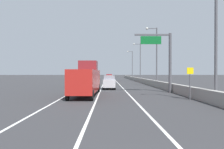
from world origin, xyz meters
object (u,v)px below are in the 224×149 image
Objects in this scene: car_red_0 at (109,78)px; car_yellow_3 at (109,80)px; lamp_post_right_third at (139,60)px; lamp_post_right_near at (213,29)px; car_black_1 at (77,81)px; lamp_post_right_fourth at (132,63)px; car_gray_2 at (93,77)px; car_silver_4 at (109,82)px; speed_advisory_sign at (190,81)px; lamp_post_right_second at (155,53)px; box_truck at (86,79)px; overhead_sign_gantry at (164,55)px.

car_yellow_3 is at bearing -90.13° from car_red_0.
lamp_post_right_near is at bearing -90.23° from lamp_post_right_third.
car_black_1 is (-5.78, -21.48, -0.06)m from car_red_0.
car_gray_2 is at bearing -170.92° from lamp_post_right_fourth.
car_silver_4 reaches higher than car_yellow_3.
lamp_post_right_third is 2.30× the size of car_yellow_3.
speed_advisory_sign is 19.20m from lamp_post_right_second.
car_silver_4 reaches higher than car_gray_2.
car_red_0 is 35.01m from box_truck.
speed_advisory_sign is 60.06m from lamp_post_right_fourth.
car_black_1 is at bearing 126.81° from speed_advisory_sign.
lamp_post_right_near is at bearing -53.82° from car_black_1.
lamp_post_right_third reaches higher than car_black_1.
car_red_0 is 19.52m from car_gray_2.
lamp_post_right_second and lamp_post_right_third have the same top height.
car_silver_4 is (5.70, -4.42, 0.06)m from car_black_1.
lamp_post_right_near is at bearing -28.29° from box_truck.
overhead_sign_gantry is 32.24m from lamp_post_right_third.
car_black_1 is at bearing -89.97° from car_gray_2.
lamp_post_right_near is 61.83m from lamp_post_right_fourth.
lamp_post_right_third is at bearing 89.39° from lamp_post_right_second.
car_silver_4 is at bearing -90.17° from car_red_0.
lamp_post_right_third is (0.22, 20.61, 0.00)m from lamp_post_right_second.
speed_advisory_sign is 59.03m from car_gray_2.
lamp_post_right_second is 2.45× the size of car_gray_2.
lamp_post_right_second is at bearing 4.95° from car_black_1.
overhead_sign_gantry is 0.70× the size of lamp_post_right_third.
car_gray_2 is 0.94× the size of car_yellow_3.
overhead_sign_gantry is at bearing -70.09° from car_yellow_3.
car_black_1 is (-14.13, -1.22, -5.16)m from lamp_post_right_second.
lamp_post_right_second and lamp_post_right_fourth have the same top height.
car_silver_4 is (-8.47, 14.96, -5.10)m from lamp_post_right_near.
speed_advisory_sign is 0.64× the size of car_black_1.
speed_advisory_sign is at bearing -79.42° from car_red_0.
car_black_1 is 40.12m from car_gray_2.
box_truck is at bearing -94.42° from car_red_0.
lamp_post_right_second is at bearing 52.97° from box_truck.
car_black_1 is at bearing 142.21° from car_silver_4.
lamp_post_right_fourth is at bearing 79.35° from car_silver_4.
lamp_post_right_third reaches higher than speed_advisory_sign.
overhead_sign_gantry is 11.74m from lamp_post_right_second.
box_truck is (-2.70, -34.90, 0.74)m from car_red_0.
lamp_post_right_second is at bearing 86.70° from speed_advisory_sign.
car_gray_2 is 44.91m from car_silver_4.
car_black_1 is 0.49× the size of box_truck.
car_gray_2 is at bearing 103.42° from lamp_post_right_near.
car_yellow_3 is at bearing 105.65° from speed_advisory_sign.
car_red_0 is 0.49× the size of box_truck.
lamp_post_right_third is at bearing -51.84° from car_gray_2.
lamp_post_right_third is at bearing 89.77° from lamp_post_right_near.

